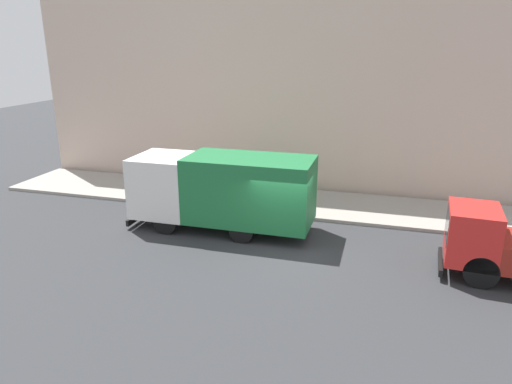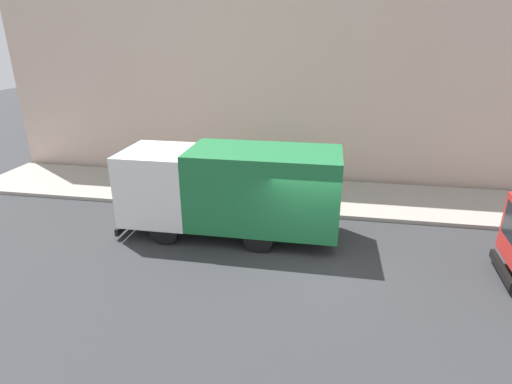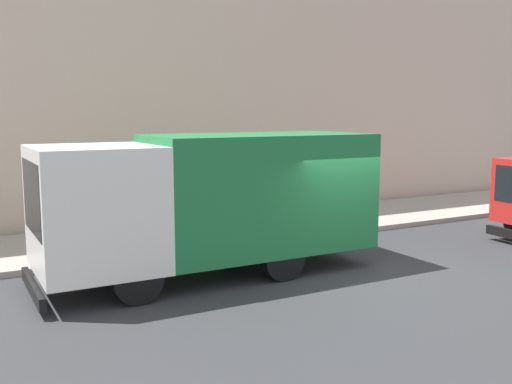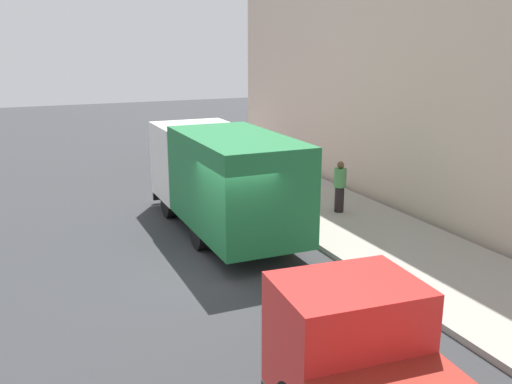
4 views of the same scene
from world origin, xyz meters
name	(u,v)px [view 4 (image 4 of 4)]	position (x,y,z in m)	size (l,w,h in m)	color
ground	(216,271)	(0.00, 0.00, 0.00)	(80.00, 80.00, 0.00)	#313235
sidewalk	(385,240)	(4.95, 0.00, 0.07)	(3.89, 30.00, 0.15)	#A19A90
building_facade	(470,63)	(7.39, 0.00, 4.83)	(0.50, 30.00, 9.66)	beige
large_utility_truck	(222,176)	(1.18, 2.75, 1.68)	(2.46, 7.24, 3.00)	white
pedestrian_walking	(340,186)	(5.09, 2.65, 1.00)	(0.55, 0.55, 1.64)	black
traffic_cone_orange	(259,184)	(3.70, 5.80, 0.47)	(0.45, 0.45, 0.64)	orange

